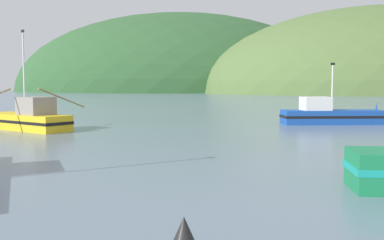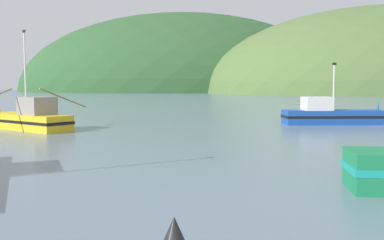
# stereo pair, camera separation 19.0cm
# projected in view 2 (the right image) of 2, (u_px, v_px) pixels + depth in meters

# --- Properties ---
(hill_mid_right) EXTENTS (166.55, 133.24, 78.75)m
(hill_mid_right) POSITION_uv_depth(u_px,v_px,m) (187.00, 91.00, 233.51)
(hill_mid_right) COLOR #2D562D
(hill_mid_right) RESTS_ON ground
(fishing_boat_blue) EXTENTS (8.84, 3.63, 5.27)m
(fishing_boat_blue) POSITION_uv_depth(u_px,v_px,m) (331.00, 115.00, 38.47)
(fishing_boat_blue) COLOR #19479E
(fishing_boat_blue) RESTS_ON ground
(fishing_boat_yellow) EXTENTS (8.38, 7.79, 7.49)m
(fishing_boat_yellow) POSITION_uv_depth(u_px,v_px,m) (29.00, 119.00, 33.73)
(fishing_boat_yellow) COLOR gold
(fishing_boat_yellow) RESTS_ON ground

